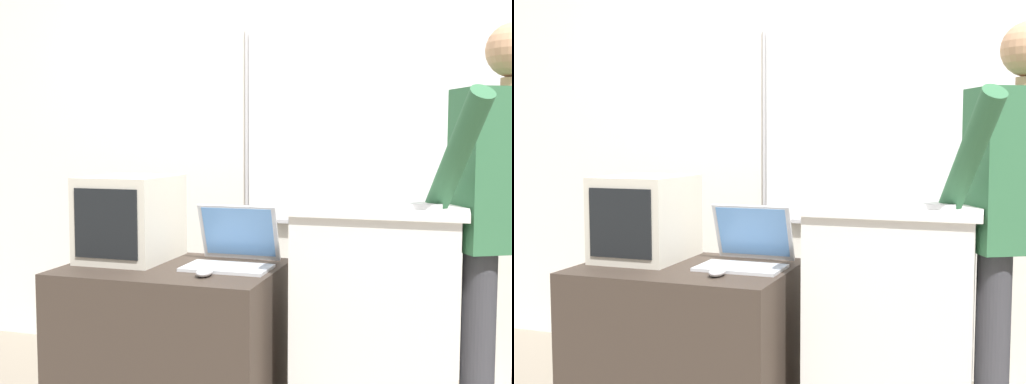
# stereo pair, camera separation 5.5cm
# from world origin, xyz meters

# --- Properties ---
(back_wall) EXTENTS (6.40, 0.17, 2.86)m
(back_wall) POSITION_xyz_m (0.02, 1.39, 1.42)
(back_wall) COLOR silver
(back_wall) RESTS_ON ground_plane
(lectern_podium) EXTENTS (0.66, 0.42, 1.00)m
(lectern_podium) POSITION_xyz_m (0.25, 0.39, 0.50)
(lectern_podium) COLOR silver
(lectern_podium) RESTS_ON ground_plane
(side_desk) EXTENTS (0.87, 0.62, 0.73)m
(side_desk) POSITION_xyz_m (-0.58, 0.31, 0.36)
(side_desk) COLOR #382D26
(side_desk) RESTS_ON ground_plane
(person_presenter) EXTENTS (0.59, 0.69, 1.69)m
(person_presenter) POSITION_xyz_m (0.73, 0.54, 0.98)
(person_presenter) COLOR #333338
(person_presenter) RESTS_ON ground_plane
(laptop) EXTENTS (0.35, 0.30, 0.25)m
(laptop) POSITION_xyz_m (-0.34, 0.40, 0.80)
(laptop) COLOR #B7BABF
(laptop) RESTS_ON side_desk
(wireless_keyboard) EXTENTS (0.44, 0.11, 0.02)m
(wireless_keyboard) POSITION_xyz_m (0.27, 0.33, 1.01)
(wireless_keyboard) COLOR silver
(wireless_keyboard) RESTS_ON lectern_podium
(computer_mouse_by_laptop) EXTENTS (0.06, 0.10, 0.03)m
(computer_mouse_by_laptop) POSITION_xyz_m (-0.38, 0.16, 0.74)
(computer_mouse_by_laptop) COLOR #BCBCC1
(computer_mouse_by_laptop) RESTS_ON side_desk
(crt_monitor) EXTENTS (0.35, 0.42, 0.36)m
(crt_monitor) POSITION_xyz_m (-0.81, 0.39, 0.91)
(crt_monitor) COLOR #BCB7A8
(crt_monitor) RESTS_ON side_desk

